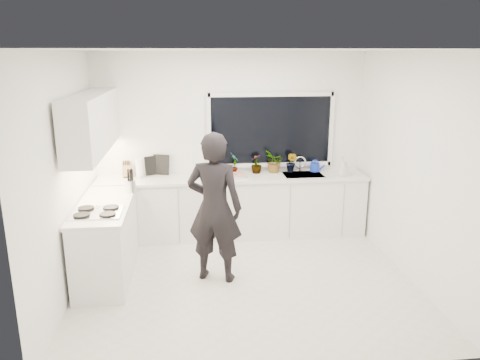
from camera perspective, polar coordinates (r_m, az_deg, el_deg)
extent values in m
cube|color=beige|center=(5.83, 0.59, -12.10)|extent=(4.00, 3.50, 0.02)
cube|color=white|center=(7.06, -1.13, 4.46)|extent=(4.00, 0.02, 2.70)
cube|color=white|center=(5.48, -20.70, 0.31)|extent=(0.02, 3.50, 2.70)
cube|color=white|center=(5.93, 20.28, 1.43)|extent=(0.02, 3.50, 2.70)
cube|color=white|center=(5.18, 0.68, 15.68)|extent=(4.00, 3.50, 0.02)
cube|color=black|center=(7.07, 3.76, 6.09)|extent=(1.80, 0.02, 1.00)
cube|color=white|center=(6.99, -0.85, -3.37)|extent=(3.92, 0.58, 0.88)
cube|color=white|center=(6.02, -15.94, -7.13)|extent=(0.58, 1.60, 0.88)
cube|color=silver|center=(6.85, -0.86, 0.26)|extent=(3.94, 0.62, 0.04)
cube|color=silver|center=(5.86, -16.26, -2.96)|extent=(0.62, 1.60, 0.04)
cube|color=white|center=(6.01, -17.53, 6.70)|extent=(0.34, 2.10, 0.70)
cube|color=silver|center=(7.04, 7.67, 0.29)|extent=(0.58, 0.42, 0.14)
cylinder|color=silver|center=(7.19, 7.33, 1.93)|extent=(0.03, 0.03, 0.22)
cube|color=black|center=(5.53, -17.08, -3.75)|extent=(0.56, 0.48, 0.03)
imported|color=black|center=(5.52, -3.13, -3.40)|extent=(0.76, 0.62, 1.81)
cube|color=silver|center=(6.81, -1.20, 0.49)|extent=(0.48, 0.37, 0.03)
cube|color=#AD1817|center=(6.81, -1.20, 0.63)|extent=(0.43, 0.33, 0.01)
cylinder|color=#1330BB|center=(7.22, 9.10, 1.55)|extent=(0.18, 0.18, 0.13)
cylinder|color=silver|center=(6.92, -12.14, 1.36)|extent=(0.14, 0.14, 0.26)
cube|color=#916743|center=(6.99, -13.59, 1.23)|extent=(0.14, 0.11, 0.22)
cylinder|color=#B9B9BD|center=(6.22, -13.17, -0.75)|extent=(0.17, 0.17, 0.16)
cube|color=black|center=(7.04, -10.66, 1.75)|extent=(0.21, 0.11, 0.28)
cube|color=black|center=(7.03, -9.59, 1.87)|extent=(0.24, 0.10, 0.30)
imported|color=#26662D|center=(6.97, -0.69, 2.06)|extent=(0.14, 0.19, 0.32)
imported|color=#26662D|center=(7.02, 2.02, 1.98)|extent=(0.22, 0.22, 0.28)
imported|color=#26662D|center=(7.05, 4.23, 2.24)|extent=(0.27, 0.31, 0.34)
imported|color=#26662D|center=(7.11, 6.30, 2.15)|extent=(0.21, 0.21, 0.30)
imported|color=#D8BF66|center=(7.01, 12.39, 1.65)|extent=(0.16, 0.16, 0.29)
imported|color=#D8BF66|center=(7.03, 12.77, 1.33)|extent=(0.12, 0.12, 0.21)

